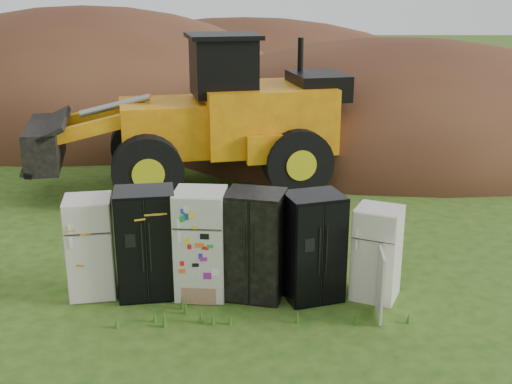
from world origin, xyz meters
TOP-DOWN VIEW (x-y plane):
  - ground at (0.00, 0.00)m, footprint 120.00×120.00m
  - fridge_leftmost at (-2.40, 0.04)m, footprint 0.87×0.85m
  - fridge_black_side at (-1.47, 0.04)m, footprint 1.08×0.91m
  - fridge_sticker at (-0.56, 0.04)m, footprint 0.87×0.81m
  - fridge_dark_mid at (0.33, 0.00)m, footprint 1.08×0.95m
  - fridge_black_right at (1.29, -0.04)m, footprint 1.09×1.00m
  - fridge_open_door at (2.34, -0.02)m, footprint 0.92×0.89m
  - wheel_loader at (-1.48, 6.15)m, footprint 8.52×4.95m
  - dirt_mound_right at (4.97, 11.22)m, footprint 16.29×11.94m
  - dirt_mound_left at (-6.14, 14.47)m, footprint 17.35×13.02m
  - dirt_mound_back at (-0.32, 17.97)m, footprint 18.65×12.43m

SIDE VIEW (x-z plane):
  - ground at x=0.00m, z-range 0.00..0.00m
  - dirt_mound_right at x=4.97m, z-range -3.41..3.41m
  - dirt_mound_left at x=-6.14m, z-range -4.31..4.31m
  - dirt_mound_back at x=-0.32m, z-range -3.74..3.74m
  - fridge_open_door at x=2.34m, z-range 0.00..1.58m
  - fridge_leftmost at x=-2.40m, z-range 0.00..1.71m
  - fridge_black_right at x=1.29m, z-range 0.00..1.81m
  - fridge_dark_mid at x=0.33m, z-range 0.00..1.83m
  - fridge_sticker at x=-0.56m, z-range 0.00..1.84m
  - fridge_black_side at x=-1.47m, z-range 0.00..1.85m
  - wheel_loader at x=-1.48m, z-range 0.00..3.87m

